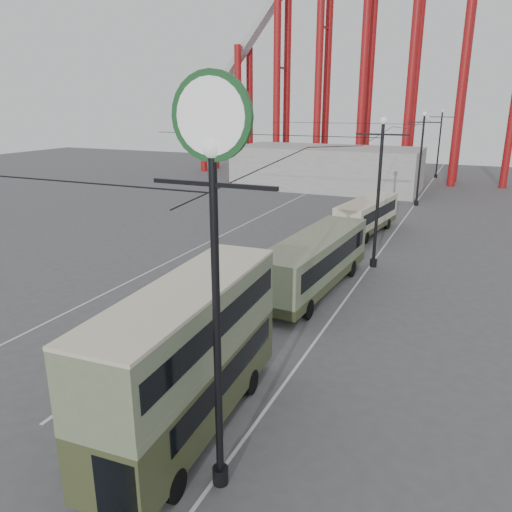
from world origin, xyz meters
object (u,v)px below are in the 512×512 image
at_px(single_decker_cream, 367,215).
at_px(pedestrian, 281,267).
at_px(lamp_post_near, 214,203).
at_px(double_decker_bus, 189,352).
at_px(single_decker_green, 314,261).

relative_size(single_decker_cream, pedestrian, 5.19).
bearing_deg(pedestrian, single_decker_cream, -123.84).
height_order(lamp_post_near, pedestrian, lamp_post_near).
height_order(double_decker_bus, single_decker_cream, double_decker_bus).
bearing_deg(double_decker_bus, pedestrian, 96.77).
xyz_separation_m(lamp_post_near, single_decker_green, (-2.19, 15.27, -6.10)).
bearing_deg(single_decker_green, single_decker_cream, 94.00).
bearing_deg(single_decker_cream, pedestrian, -91.89).
bearing_deg(lamp_post_near, single_decker_cream, 94.42).
height_order(single_decker_cream, pedestrian, single_decker_cream).
bearing_deg(pedestrian, double_decker_bus, 75.46).
height_order(lamp_post_near, single_decker_cream, lamp_post_near).
bearing_deg(single_decker_green, pedestrian, 163.91).
bearing_deg(pedestrian, lamp_post_near, 81.13).
xyz_separation_m(single_decker_cream, pedestrian, (-2.20, -13.15, -0.68)).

